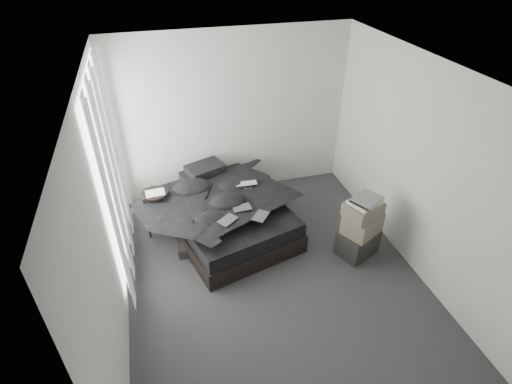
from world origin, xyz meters
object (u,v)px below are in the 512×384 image
object	(u,v)px
box_lower	(357,242)
laptop	(247,181)
bed	(227,223)
side_stand	(158,212)

from	to	relation	value
box_lower	laptop	bearing A→B (deg)	139.53
bed	side_stand	bearing A→B (deg)	150.85
bed	box_lower	size ratio (longest dim) A/B	3.94
side_stand	box_lower	bearing A→B (deg)	-24.93
bed	box_lower	distance (m)	1.85
bed	side_stand	xyz separation A→B (m)	(-0.95, 0.24, 0.20)
side_stand	box_lower	distance (m)	2.81
bed	side_stand	distance (m)	1.00
bed	box_lower	bearing A→B (deg)	-45.32
box_lower	bed	bearing A→B (deg)	149.48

